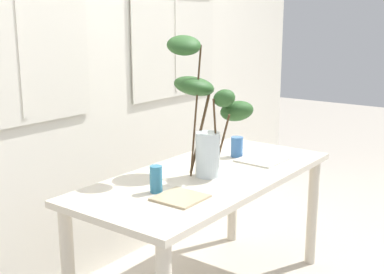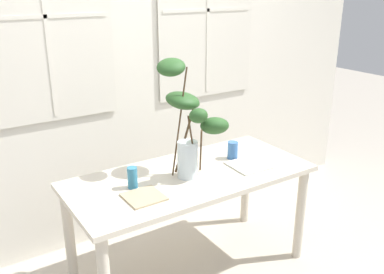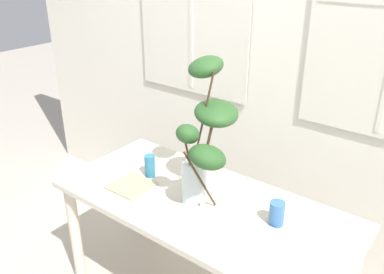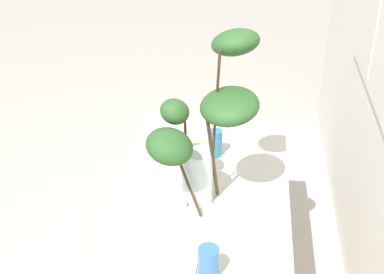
{
  "view_description": "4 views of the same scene",
  "coord_description": "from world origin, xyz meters",
  "px_view_note": "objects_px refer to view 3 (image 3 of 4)",
  "views": [
    {
      "loc": [
        -2.12,
        -1.48,
        1.53
      ],
      "look_at": [
        -0.11,
        0.02,
        0.94
      ],
      "focal_mm": 47.4,
      "sensor_mm": 36.0,
      "label": 1
    },
    {
      "loc": [
        -1.34,
        -2.07,
        1.87
      ],
      "look_at": [
        0.03,
        0.03,
        0.96
      ],
      "focal_mm": 39.72,
      "sensor_mm": 36.0,
      "label": 2
    },
    {
      "loc": [
        1.04,
        -1.43,
        1.91
      ],
      "look_at": [
        -0.05,
        -0.02,
        1.08
      ],
      "focal_mm": 38.18,
      "sensor_mm": 36.0,
      "label": 3
    },
    {
      "loc": [
        1.78,
        0.16,
        2.09
      ],
      "look_at": [
        -0.05,
        -0.04,
        1.01
      ],
      "focal_mm": 51.85,
      "sensor_mm": 36.0,
      "label": 4
    }
  ],
  "objects_px": {
    "plate_square_left": "(131,186)",
    "plate_square_right": "(260,242)",
    "dining_table": "(202,218)",
    "vase_with_branches": "(204,137)",
    "drinking_glass_blue_right": "(277,213)",
    "drinking_glass_blue_left": "(150,166)"
  },
  "relations": [
    {
      "from": "drinking_glass_blue_right",
      "to": "plate_square_left",
      "type": "height_order",
      "value": "drinking_glass_blue_right"
    },
    {
      "from": "dining_table",
      "to": "vase_with_branches",
      "type": "height_order",
      "value": "vase_with_branches"
    },
    {
      "from": "drinking_glass_blue_right",
      "to": "plate_square_left",
      "type": "xyz_separation_m",
      "value": [
        -0.78,
        -0.18,
        -0.05
      ]
    },
    {
      "from": "dining_table",
      "to": "drinking_glass_blue_right",
      "type": "xyz_separation_m",
      "value": [
        0.39,
        0.06,
        0.16
      ]
    },
    {
      "from": "vase_with_branches",
      "to": "plate_square_left",
      "type": "xyz_separation_m",
      "value": [
        -0.39,
        -0.13,
        -0.36
      ]
    },
    {
      "from": "vase_with_branches",
      "to": "drinking_glass_blue_left",
      "type": "bearing_deg",
      "value": 177.7
    },
    {
      "from": "vase_with_branches",
      "to": "plate_square_right",
      "type": "height_order",
      "value": "vase_with_branches"
    },
    {
      "from": "dining_table",
      "to": "drinking_glass_blue_left",
      "type": "height_order",
      "value": "drinking_glass_blue_left"
    },
    {
      "from": "plate_square_right",
      "to": "plate_square_left",
      "type": "bearing_deg",
      "value": -178.76
    },
    {
      "from": "drinking_glass_blue_left",
      "to": "plate_square_left",
      "type": "xyz_separation_m",
      "value": [
        -0.0,
        -0.15,
        -0.06
      ]
    },
    {
      "from": "drinking_glass_blue_left",
      "to": "drinking_glass_blue_right",
      "type": "xyz_separation_m",
      "value": [
        0.78,
        0.03,
        -0.01
      ]
    },
    {
      "from": "vase_with_branches",
      "to": "plate_square_right",
      "type": "relative_size",
      "value": 3.13
    },
    {
      "from": "plate_square_left",
      "to": "plate_square_right",
      "type": "distance_m",
      "value": 0.79
    },
    {
      "from": "plate_square_right",
      "to": "drinking_glass_blue_right",
      "type": "bearing_deg",
      "value": 92.4
    },
    {
      "from": "drinking_glass_blue_left",
      "to": "plate_square_left",
      "type": "height_order",
      "value": "drinking_glass_blue_left"
    },
    {
      "from": "drinking_glass_blue_left",
      "to": "plate_square_right",
      "type": "xyz_separation_m",
      "value": [
        0.79,
        -0.13,
        -0.06
      ]
    },
    {
      "from": "vase_with_branches",
      "to": "plate_square_left",
      "type": "relative_size",
      "value": 3.58
    },
    {
      "from": "drinking_glass_blue_left",
      "to": "drinking_glass_blue_right",
      "type": "bearing_deg",
      "value": 2.53
    },
    {
      "from": "vase_with_branches",
      "to": "dining_table",
      "type": "bearing_deg",
      "value": -85.79
    },
    {
      "from": "dining_table",
      "to": "vase_with_branches",
      "type": "xyz_separation_m",
      "value": [
        -0.0,
        0.01,
        0.47
      ]
    },
    {
      "from": "plate_square_left",
      "to": "plate_square_right",
      "type": "relative_size",
      "value": 0.87
    },
    {
      "from": "dining_table",
      "to": "plate_square_right",
      "type": "bearing_deg",
      "value": -14.66
    }
  ]
}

